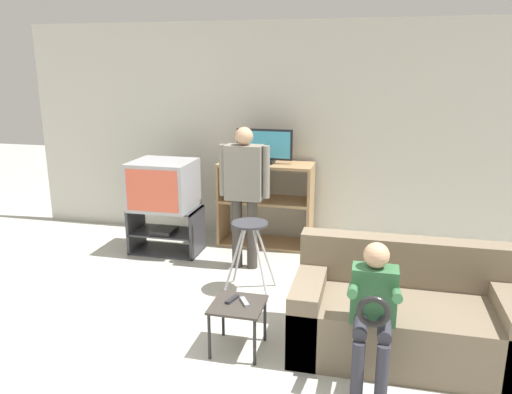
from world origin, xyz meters
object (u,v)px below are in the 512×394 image
(couch, at_px, (404,316))
(television_main, at_px, (163,185))
(tv_stand, at_px, (166,230))
(person_standing_adult, at_px, (244,185))
(television_flat, at_px, (264,147))
(person_seated_child, at_px, (373,305))
(remote_control_white, at_px, (245,302))
(remote_control_black, at_px, (232,299))
(snack_table, at_px, (238,310))
(media_shelf, at_px, (266,203))
(folding_stool, at_px, (250,237))

(couch, bearing_deg, television_main, 149.32)
(tv_stand, xyz_separation_m, person_standing_adult, (0.99, -0.23, 0.64))
(tv_stand, relative_size, television_flat, 1.20)
(television_flat, xyz_separation_m, person_seated_child, (1.29, -2.53, -0.59))
(television_flat, relative_size, remote_control_white, 4.56)
(television_main, bearing_deg, remote_control_black, -53.42)
(television_flat, distance_m, snack_table, 2.49)
(person_standing_adult, bearing_deg, remote_control_black, -78.72)
(media_shelf, xyz_separation_m, couch, (1.51, -2.04, -0.23))
(person_standing_adult, distance_m, person_seated_child, 2.24)
(television_main, relative_size, remote_control_black, 4.69)
(media_shelf, bearing_deg, television_flat, 169.80)
(television_main, height_order, media_shelf, television_main)
(remote_control_white, bearing_deg, media_shelf, 67.55)
(tv_stand, height_order, remote_control_black, tv_stand)
(television_main, height_order, remote_control_black, television_main)
(television_main, distance_m, person_standing_adult, 1.04)
(folding_stool, xyz_separation_m, couch, (1.37, -0.72, -0.27))
(remote_control_black, height_order, person_seated_child, person_seated_child)
(folding_stool, distance_m, snack_table, 1.04)
(snack_table, xyz_separation_m, person_seated_child, (0.98, -0.21, 0.26))
(remote_control_white, bearing_deg, folding_stool, 70.99)
(snack_table, relative_size, remote_control_black, 2.70)
(folding_stool, distance_m, person_standing_adult, 0.70)
(tv_stand, relative_size, person_standing_adult, 0.53)
(media_shelf, height_order, television_flat, television_flat)
(remote_control_black, bearing_deg, media_shelf, 113.28)
(remote_control_black, bearing_deg, tv_stand, 143.79)
(media_shelf, relative_size, remote_control_black, 7.64)
(snack_table, bearing_deg, couch, 12.88)
(television_main, height_order, person_standing_adult, person_standing_adult)
(television_main, xyz_separation_m, television_flat, (1.05, 0.51, 0.39))
(tv_stand, bearing_deg, remote_control_black, -53.47)
(tv_stand, distance_m, television_main, 0.54)
(television_main, distance_m, remote_control_black, 2.24)
(tv_stand, height_order, television_main, television_main)
(remote_control_black, relative_size, couch, 0.09)
(remote_control_white, distance_m, person_seated_child, 0.98)
(media_shelf, xyz_separation_m, folding_stool, (0.14, -1.32, 0.04))
(couch, xyz_separation_m, person_standing_adult, (-1.57, 1.29, 0.62))
(snack_table, xyz_separation_m, remote_control_black, (-0.05, 0.04, 0.06))
(remote_control_white, xyz_separation_m, person_standing_adult, (-0.41, 1.54, 0.51))
(person_standing_adult, bearing_deg, person_seated_child, -53.03)
(person_seated_child, bearing_deg, folding_stool, 133.23)
(tv_stand, height_order, person_standing_adult, person_standing_adult)
(television_main, height_order, snack_table, television_main)
(remote_control_black, distance_m, couch, 1.29)
(snack_table, bearing_deg, television_main, 127.10)
(television_flat, distance_m, remote_control_black, 2.43)
(tv_stand, xyz_separation_m, person_seated_child, (2.33, -2.00, 0.33))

